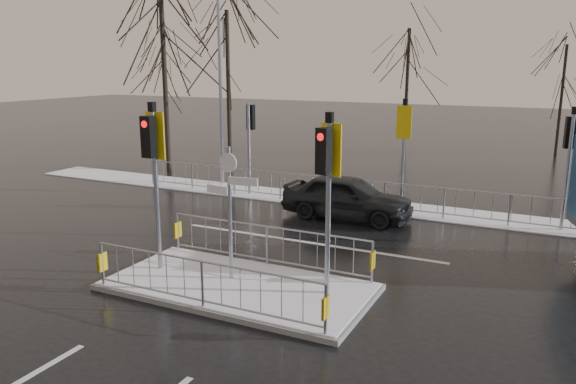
% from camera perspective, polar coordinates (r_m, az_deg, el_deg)
% --- Properties ---
extents(ground, '(120.00, 120.00, 0.00)m').
position_cam_1_polar(ground, '(12.96, -5.07, -9.82)').
color(ground, black).
rests_on(ground, ground).
extents(snow_verge, '(30.00, 2.00, 0.04)m').
position_cam_1_polar(snow_verge, '(20.42, 7.51, -1.28)').
color(snow_verge, white).
rests_on(snow_verge, ground).
extents(lane_markings, '(8.00, 11.38, 0.01)m').
position_cam_1_polar(lane_markings, '(12.70, -5.86, -10.31)').
color(lane_markings, silver).
rests_on(lane_markings, ground).
extents(traffic_island, '(6.00, 3.04, 4.15)m').
position_cam_1_polar(traffic_island, '(12.83, -5.12, -8.18)').
color(traffic_island, slate).
rests_on(traffic_island, ground).
extents(far_kerb_fixtures, '(18.00, 0.65, 3.83)m').
position_cam_1_polar(far_kerb_fixtures, '(19.64, 7.93, 1.13)').
color(far_kerb_fixtures, gray).
rests_on(far_kerb_fixtures, ground).
extents(car_far_lane, '(4.32, 1.81, 1.46)m').
position_cam_1_polar(car_far_lane, '(18.47, 6.05, -0.50)').
color(car_far_lane, black).
rests_on(car_far_lane, ground).
extents(tree_near_a, '(4.75, 4.75, 8.97)m').
position_cam_1_polar(tree_near_a, '(27.04, -12.60, 15.02)').
color(tree_near_a, black).
rests_on(tree_near_a, ground).
extents(tree_near_b, '(4.00, 4.00, 7.55)m').
position_cam_1_polar(tree_near_b, '(26.80, -6.14, 13.20)').
color(tree_near_b, black).
rests_on(tree_near_b, ground).
extents(tree_near_c, '(3.50, 3.50, 6.61)m').
position_cam_1_polar(tree_near_c, '(30.22, -12.46, 11.73)').
color(tree_near_c, black).
rests_on(tree_near_c, ground).
extents(tree_far_a, '(3.75, 3.75, 7.08)m').
position_cam_1_polar(tree_far_a, '(33.23, 12.07, 12.39)').
color(tree_far_a, black).
rests_on(tree_far_a, ground).
extents(tree_far_b, '(3.25, 3.25, 6.14)m').
position_cam_1_polar(tree_far_b, '(34.19, 26.19, 10.29)').
color(tree_far_b, black).
rests_on(tree_far_b, ground).
extents(street_lamp_left, '(1.25, 0.18, 8.20)m').
position_cam_1_polar(street_lamp_left, '(23.43, -6.77, 11.63)').
color(street_lamp_left, gray).
rests_on(street_lamp_left, ground).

